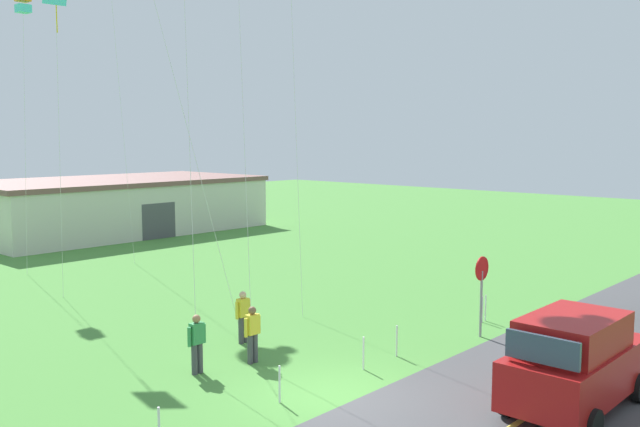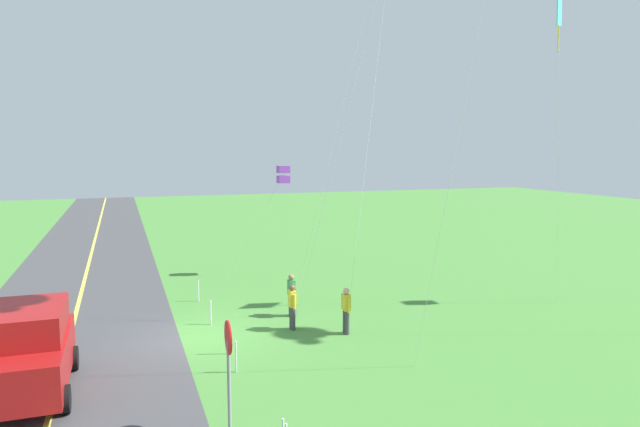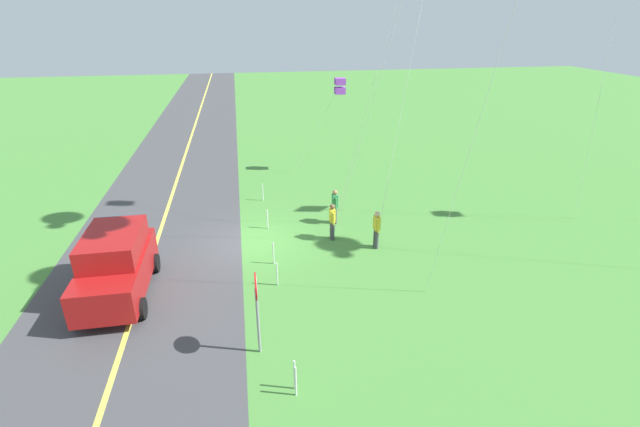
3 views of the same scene
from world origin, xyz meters
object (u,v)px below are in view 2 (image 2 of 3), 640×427
(person_adult_companion, at_px, (291,293))
(kite_pink_drift, at_px, (283,175))
(car_suv_foreground, at_px, (28,350))
(person_adult_near, at_px, (292,305))
(kite_cyan_top, at_px, (559,16))
(stop_sign, at_px, (229,354))
(person_child_watcher, at_px, (346,309))

(person_adult_companion, xyz_separation_m, kite_pink_drift, (-7.12, 1.73, 4.18))
(person_adult_companion, bearing_deg, car_suv_foreground, 136.75)
(car_suv_foreground, height_order, person_adult_near, car_suv_foreground)
(person_adult_companion, distance_m, kite_cyan_top, 14.92)
(stop_sign, relative_size, person_child_watcher, 1.60)
(person_adult_near, height_order, kite_pink_drift, kite_pink_drift)
(car_suv_foreground, height_order, stop_sign, stop_sign)
(person_child_watcher, height_order, kite_pink_drift, kite_pink_drift)
(stop_sign, distance_m, person_adult_companion, 9.01)
(car_suv_foreground, xyz_separation_m, kite_cyan_top, (-2.56, 18.72, 10.27))
(car_suv_foreground, distance_m, person_child_watcher, 9.66)
(kite_pink_drift, relative_size, kite_cyan_top, 0.44)
(person_adult_near, relative_size, kite_pink_drift, 0.29)
(kite_cyan_top, bearing_deg, car_suv_foreground, -82.21)
(car_suv_foreground, relative_size, person_adult_companion, 2.75)
(stop_sign, xyz_separation_m, person_adult_companion, (-8.09, 3.85, -0.94))
(stop_sign, bearing_deg, person_child_watcher, 137.41)
(stop_sign, xyz_separation_m, kite_pink_drift, (-15.21, 5.57, 3.24))
(person_adult_companion, bearing_deg, stop_sign, 173.75)
(person_child_watcher, distance_m, kite_cyan_top, 14.04)
(person_adult_companion, bearing_deg, person_child_watcher, -137.00)
(person_adult_near, xyz_separation_m, kite_cyan_top, (0.22, 10.82, 10.56))
(person_adult_companion, relative_size, kite_cyan_top, 0.13)
(car_suv_foreground, xyz_separation_m, kite_pink_drift, (-11.48, 10.07, 3.89))
(person_adult_near, bearing_deg, person_child_watcher, -75.98)
(stop_sign, distance_m, person_adult_near, 7.41)
(kite_cyan_top, bearing_deg, person_adult_near, -91.14)
(person_adult_companion, distance_m, kite_pink_drift, 8.43)
(kite_pink_drift, bearing_deg, person_adult_companion, -13.63)
(person_child_watcher, xyz_separation_m, kite_pink_drift, (-9.76, 0.56, 4.18))
(car_suv_foreground, xyz_separation_m, stop_sign, (3.74, 4.49, 0.65))
(car_suv_foreground, distance_m, person_adult_companion, 9.41)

